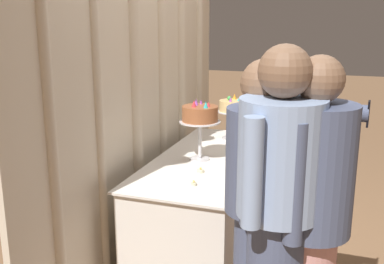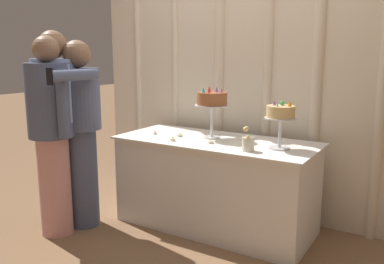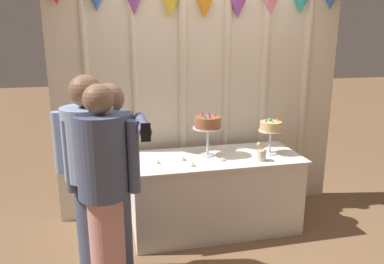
{
  "view_description": "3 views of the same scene",
  "coord_description": "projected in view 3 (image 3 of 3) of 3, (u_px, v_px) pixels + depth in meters",
  "views": [
    {
      "loc": [
        -3.08,
        -0.83,
        1.79
      ],
      "look_at": [
        -0.25,
        0.15,
        1.03
      ],
      "focal_mm": 42.57,
      "sensor_mm": 36.0,
      "label": 1
    },
    {
      "loc": [
        1.6,
        -2.88,
        1.51
      ],
      "look_at": [
        -0.23,
        0.09,
        0.83
      ],
      "focal_mm": 38.12,
      "sensor_mm": 36.0,
      "label": 2
    },
    {
      "loc": [
        -1.02,
        -3.26,
        1.95
      ],
      "look_at": [
        -0.23,
        0.14,
        1.03
      ],
      "focal_mm": 34.66,
      "sensor_mm": 36.0,
      "label": 3
    }
  ],
  "objects": [
    {
      "name": "guest_girl_blue_dress",
      "position": [
        113.0,
        176.0,
        2.9
      ],
      "size": [
        0.52,
        0.66,
        1.61
      ],
      "color": "#4C5675",
      "rests_on": "ground_plane"
    },
    {
      "name": "cake_table",
      "position": [
        215.0,
        193.0,
        3.78
      ],
      "size": [
        1.71,
        0.74,
        0.78
      ],
      "color": "white",
      "rests_on": "ground_plane"
    },
    {
      "name": "cake_display_nearright",
      "position": [
        271.0,
        128.0,
        3.72
      ],
      "size": [
        0.24,
        0.24,
        0.38
      ],
      "color": "silver",
      "rests_on": "cake_table"
    },
    {
      "name": "flower_vase",
      "position": [
        261.0,
        154.0,
        3.55
      ],
      "size": [
        0.09,
        0.09,
        0.18
      ],
      "color": "beige",
      "rests_on": "cake_table"
    },
    {
      "name": "tealight_far_right",
      "position": [
        223.0,
        160.0,
        3.55
      ],
      "size": [
        0.05,
        0.05,
        0.04
      ],
      "color": "beige",
      "rests_on": "cake_table"
    },
    {
      "name": "tealight_near_left",
      "position": [
        183.0,
        159.0,
        3.57
      ],
      "size": [
        0.05,
        0.05,
        0.04
      ],
      "color": "beige",
      "rests_on": "cake_table"
    },
    {
      "name": "guest_man_dark_suit",
      "position": [
        104.0,
        188.0,
        2.65
      ],
      "size": [
        0.51,
        0.44,
        1.64
      ],
      "color": "#D6938E",
      "rests_on": "ground_plane"
    },
    {
      "name": "draped_curtain",
      "position": [
        206.0,
        85.0,
        3.99
      ],
      "size": [
        3.14,
        0.18,
        2.65
      ],
      "color": "beige",
      "rests_on": "ground_plane"
    },
    {
      "name": "ground_plane",
      "position": [
        217.0,
        232.0,
        3.79
      ],
      "size": [
        24.0,
        24.0,
        0.0
      ],
      "primitive_type": "plane",
      "color": "#846042"
    },
    {
      "name": "tealight_near_right",
      "position": [
        193.0,
        165.0,
        3.4
      ],
      "size": [
        0.05,
        0.05,
        0.04
      ],
      "color": "beige",
      "rests_on": "cake_table"
    },
    {
      "name": "cake_display_nearleft",
      "position": [
        208.0,
        124.0,
        3.63
      ],
      "size": [
        0.3,
        0.3,
        0.45
      ],
      "color": "silver",
      "rests_on": "cake_table"
    },
    {
      "name": "tealight_far_left",
      "position": [
        158.0,
        162.0,
        3.48
      ],
      "size": [
        0.04,
        0.04,
        0.04
      ],
      "color": "beige",
      "rests_on": "cake_table"
    },
    {
      "name": "guest_man_pink_jacket",
      "position": [
        92.0,
        179.0,
        2.76
      ],
      "size": [
        0.52,
        0.48,
        1.69
      ],
      "color": "#4C5675",
      "rests_on": "ground_plane"
    }
  ]
}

